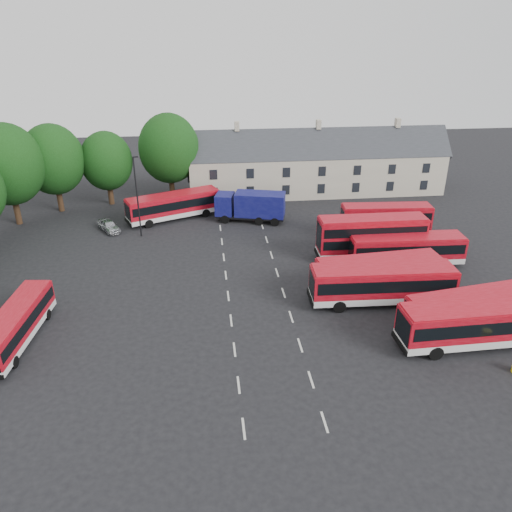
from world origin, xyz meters
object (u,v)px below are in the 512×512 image
at_px(bus_dd_south, 371,235).
at_px(bus_west, 16,323).
at_px(box_truck, 251,205).
at_px(bus_row_a, 481,322).
at_px(silver_car, 109,226).
at_px(lamppost, 137,195).

height_order(bus_dd_south, bus_west, bus_dd_south).
bearing_deg(bus_dd_south, box_truck, 134.55).
xyz_separation_m(bus_row_a, box_truck, (-14.44, 27.16, -0.05)).
bearing_deg(bus_dd_south, silver_car, 160.41).
xyz_separation_m(bus_row_a, silver_car, (-31.19, 25.86, -1.42)).
xyz_separation_m(bus_west, silver_car, (3.43, 21.64, -1.01)).
bearing_deg(lamppost, bus_dd_south, -18.89).
bearing_deg(bus_dd_south, bus_row_a, -77.58).
xyz_separation_m(bus_dd_south, lamppost, (-23.98, 8.20, 2.38)).
bearing_deg(bus_dd_south, lamppost, 161.56).
bearing_deg(lamppost, box_truck, 14.21).
distance_m(bus_row_a, silver_car, 40.54).
distance_m(bus_west, silver_car, 21.93).
bearing_deg(box_truck, silver_car, -161.25).
distance_m(bus_dd_south, bus_west, 33.34).
height_order(bus_west, box_truck, box_truck).
bearing_deg(bus_row_a, lamppost, 137.35).
distance_m(bus_dd_south, box_truck, 15.97).
relative_size(box_truck, silver_car, 2.24).
distance_m(bus_west, box_truck, 30.56).
relative_size(bus_west, lamppost, 1.08).
relative_size(bus_west, box_truck, 1.15).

